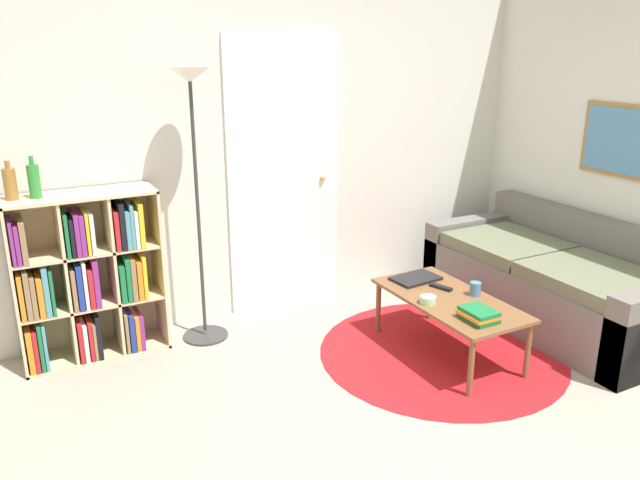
# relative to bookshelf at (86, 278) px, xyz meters

# --- Properties ---
(ground_plane) EXTENTS (14.00, 14.00, 0.00)m
(ground_plane) POSITION_rel_bookshelf_xyz_m (1.43, -2.13, -0.54)
(ground_plane) COLOR gray
(wall_back) EXTENTS (7.28, 0.11, 2.60)m
(wall_back) POSITION_rel_bookshelf_xyz_m (1.43, 0.22, 0.75)
(wall_back) COLOR silver
(wall_back) RESTS_ON ground_plane
(wall_right) EXTENTS (0.08, 5.33, 2.60)m
(wall_right) POSITION_rel_bookshelf_xyz_m (3.59, -0.97, 0.76)
(wall_right) COLOR silver
(wall_right) RESTS_ON ground_plane
(rug) EXTENTS (1.63, 1.63, 0.01)m
(rug) POSITION_rel_bookshelf_xyz_m (2.05, -1.08, -0.53)
(rug) COLOR #B2191E
(rug) RESTS_ON ground_plane
(bookshelf) EXTENTS (0.90, 0.34, 1.09)m
(bookshelf) POSITION_rel_bookshelf_xyz_m (0.00, 0.00, 0.00)
(bookshelf) COLOR beige
(bookshelf) RESTS_ON ground_plane
(floor_lamp) EXTENTS (0.31, 0.31, 1.84)m
(floor_lamp) POSITION_rel_bookshelf_xyz_m (0.73, -0.10, 0.89)
(floor_lamp) COLOR #333333
(floor_lamp) RESTS_ON ground_plane
(couch) EXTENTS (0.91, 1.90, 0.75)m
(couch) POSITION_rel_bookshelf_xyz_m (3.16, -1.02, -0.26)
(couch) COLOR #66605B
(couch) RESTS_ON ground_plane
(coffee_table) EXTENTS (0.53, 1.06, 0.40)m
(coffee_table) POSITION_rel_bookshelf_xyz_m (2.08, -1.09, -0.18)
(coffee_table) COLOR brown
(coffee_table) RESTS_ON ground_plane
(laptop) EXTENTS (0.34, 0.24, 0.02)m
(laptop) POSITION_rel_bookshelf_xyz_m (2.07, -0.73, -0.13)
(laptop) COLOR black
(laptop) RESTS_ON coffee_table
(bowl) EXTENTS (0.10, 0.10, 0.05)m
(bowl) POSITION_rel_bookshelf_xyz_m (1.90, -1.10, -0.11)
(bowl) COLOR #9ED193
(bowl) RESTS_ON coffee_table
(book_stack_on_table) EXTENTS (0.17, 0.21, 0.07)m
(book_stack_on_table) POSITION_rel_bookshelf_xyz_m (2.01, -1.44, -0.10)
(book_stack_on_table) COLOR #196B38
(book_stack_on_table) RESTS_ON coffee_table
(cup) EXTENTS (0.07, 0.07, 0.09)m
(cup) POSITION_rel_bookshelf_xyz_m (2.25, -1.13, -0.09)
(cup) COLOR teal
(cup) RESTS_ON coffee_table
(remote) EXTENTS (0.09, 0.17, 0.02)m
(remote) POSITION_rel_bookshelf_xyz_m (2.13, -0.94, -0.13)
(remote) COLOR black
(remote) RESTS_ON coffee_table
(bottle_left) EXTENTS (0.07, 0.07, 0.24)m
(bottle_left) POSITION_rel_bookshelf_xyz_m (-0.35, 0.02, 0.66)
(bottle_left) COLOR olive
(bottle_left) RESTS_ON bookshelf
(bottle_middle) EXTENTS (0.07, 0.07, 0.25)m
(bottle_middle) POSITION_rel_bookshelf_xyz_m (-0.22, 0.01, 0.66)
(bottle_middle) COLOR #2D8438
(bottle_middle) RESTS_ON bookshelf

